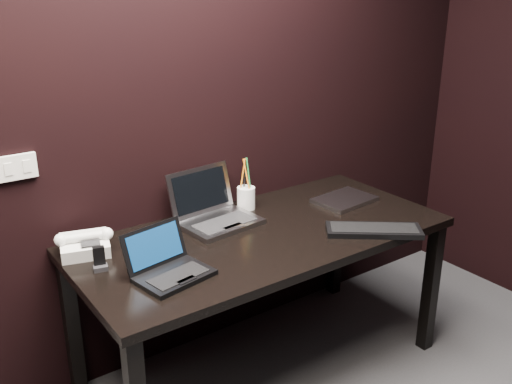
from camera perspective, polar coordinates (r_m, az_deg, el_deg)
wall_back at (r=2.60m, az=-9.99°, el=8.76°), size 4.00×0.00×4.00m
wall_switch at (r=2.44m, az=-22.78°, el=2.31°), size 0.15×0.02×0.10m
desk at (r=2.62m, az=0.68°, el=-5.58°), size 1.70×0.80×0.74m
netbook at (r=2.24m, az=-8.71°, el=-7.43°), size 0.32×0.29×0.18m
silver_laptop at (r=2.68m, az=-4.10°, el=-2.19°), size 0.38×0.35×0.24m
ext_keyboard at (r=2.63m, az=11.69°, el=-3.75°), size 0.42×0.38×0.03m
closed_laptop at (r=2.97m, az=8.85°, el=-0.76°), size 0.32×0.24×0.02m
desk_phone at (r=2.48m, az=-16.75°, el=-5.04°), size 0.24×0.22×0.12m
mobile_phone at (r=2.34m, az=-15.37°, el=-6.67°), size 0.06×0.06×0.09m
pen_cup at (r=2.83m, az=-1.00°, el=-0.50°), size 0.10×0.10×0.26m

